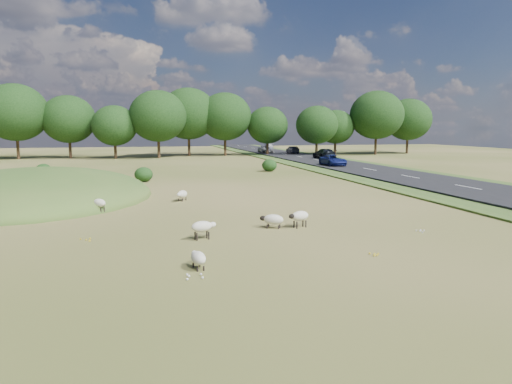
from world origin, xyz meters
TOP-DOWN VIEW (x-y plane):
  - ground at (0.00, 20.00)m, footprint 160.00×160.00m
  - mound at (-12.00, 12.00)m, footprint 16.00×20.00m
  - road at (20.00, 30.00)m, footprint 8.00×150.00m
  - treeline at (-1.06, 55.44)m, footprint 96.28×14.66m
  - shrubs at (-2.18, 24.56)m, footprint 25.07×9.18m
  - sheep_0 at (2.77, -1.69)m, footprint 1.18×0.77m
  - sheep_1 at (-2.07, 8.00)m, footprint 0.95×1.24m
  - sheep_2 at (-2.09, -2.94)m, footprint 1.17×0.70m
  - sheep_3 at (-2.76, -7.06)m, footprint 0.60×1.09m
  - sheep_4 at (1.48, -1.50)m, footprint 1.20×0.92m
  - sheep_5 at (-7.03, 4.77)m, footprint 1.00×1.07m
  - car_0 at (18.10, 29.83)m, footprint 2.14×4.65m
  - car_1 at (21.90, 57.00)m, footprint 1.34×3.84m
  - car_2 at (18.10, 61.75)m, footprint 2.14×4.65m
  - car_3 at (21.90, 74.39)m, footprint 1.78×4.38m
  - car_5 at (21.90, 41.95)m, footprint 2.11×5.18m

SIDE VIEW (x-z plane):
  - ground at x=0.00m, z-range 0.00..0.00m
  - mound at x=-12.00m, z-range -2.00..2.00m
  - road at x=20.00m, z-range 0.00..0.25m
  - sheep_3 at x=-2.76m, z-range 0.08..0.69m
  - sheep_4 at x=1.48m, z-range 0.09..0.77m
  - sheep_1 at x=-2.07m, z-range 0.09..0.79m
  - sheep_5 at x=-7.03m, z-range 0.16..0.97m
  - sheep_2 at x=-2.09m, z-range 0.16..0.98m
  - sheep_0 at x=2.77m, z-range 0.16..0.98m
  - shrubs at x=-2.18m, z-range -0.02..1.34m
  - car_1 at x=21.90m, z-range 0.25..1.52m
  - car_3 at x=21.90m, z-range 0.25..1.52m
  - car_0 at x=18.10m, z-range 0.25..1.54m
  - car_2 at x=18.10m, z-range 0.25..1.54m
  - car_5 at x=21.90m, z-range 0.25..1.75m
  - treeline at x=-1.06m, z-range 0.72..12.41m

